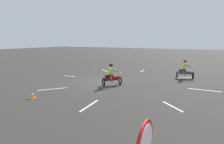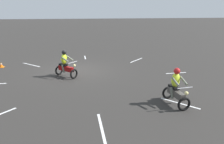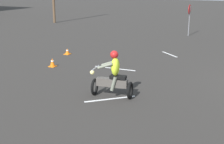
% 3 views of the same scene
% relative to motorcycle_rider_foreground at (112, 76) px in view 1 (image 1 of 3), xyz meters
% --- Properties ---
extents(ground_plane, '(120.00, 120.00, 0.00)m').
position_rel_motorcycle_rider_foreground_xyz_m(ground_plane, '(-0.60, -1.21, -0.73)').
color(ground_plane, '#2D2B28').
extents(motorcycle_rider_foreground, '(1.44, 1.38, 1.66)m').
position_rel_motorcycle_rider_foreground_xyz_m(motorcycle_rider_foreground, '(0.00, 0.00, 0.00)').
color(motorcycle_rider_foreground, black).
rests_on(motorcycle_rider_foreground, ground).
extents(motorcycle_rider_background, '(0.85, 1.55, 1.66)m').
position_rel_motorcycle_rider_foreground_xyz_m(motorcycle_rider_background, '(-5.13, 4.54, 0.00)').
color(motorcycle_rider_background, black).
rests_on(motorcycle_rider_background, ground).
extents(traffic_cone_near_right, '(0.32, 0.32, 0.37)m').
position_rel_motorcycle_rider_foreground_xyz_m(traffic_cone_near_right, '(4.72, -2.67, -0.55)').
color(traffic_cone_near_right, orange).
rests_on(traffic_cone_near_right, ground).
extents(lane_stripe_e, '(1.76, 0.22, 0.01)m').
position_rel_motorcycle_rider_foreground_xyz_m(lane_stripe_e, '(4.14, 0.90, -0.72)').
color(lane_stripe_e, silver).
rests_on(lane_stripe_e, ground).
extents(lane_stripe_ne, '(1.09, 1.19, 0.01)m').
position_rel_motorcycle_rider_foreground_xyz_m(lane_stripe_ne, '(2.30, 4.68, -0.72)').
color(lane_stripe_ne, silver).
rests_on(lane_stripe_ne, ground).
extents(lane_stripe_n, '(0.21, 2.03, 0.01)m').
position_rel_motorcycle_rider_foreground_xyz_m(lane_stripe_n, '(-1.74, 6.12, -0.72)').
color(lane_stripe_n, silver).
rests_on(lane_stripe_n, ground).
extents(lane_stripe_nw, '(1.36, 1.38, 0.01)m').
position_rel_motorcycle_rider_foreground_xyz_m(lane_stripe_nw, '(-5.38, 4.52, -0.72)').
color(lane_stripe_nw, silver).
rests_on(lane_stripe_nw, ground).
extents(lane_stripe_w, '(1.41, 0.21, 0.01)m').
position_rel_motorcycle_rider_foreground_xyz_m(lane_stripe_w, '(-7.03, 0.10, -0.72)').
color(lane_stripe_w, silver).
rests_on(lane_stripe_w, ground).
extents(lane_stripe_sw, '(1.33, 1.42, 0.01)m').
position_rel_motorcycle_rider_foreground_xyz_m(lane_stripe_sw, '(-5.25, -3.58, -0.72)').
color(lane_stripe_sw, silver).
rests_on(lane_stripe_sw, ground).
extents(lane_stripe_s, '(0.16, 1.27, 0.01)m').
position_rel_motorcycle_rider_foreground_xyz_m(lane_stripe_s, '(-1.16, -5.06, -0.72)').
color(lane_stripe_s, silver).
rests_on(lane_stripe_s, ground).
extents(lane_stripe_se, '(1.52, 1.33, 0.01)m').
position_rel_motorcycle_rider_foreground_xyz_m(lane_stripe_se, '(2.79, -3.13, -0.72)').
color(lane_stripe_se, silver).
rests_on(lane_stripe_se, ground).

